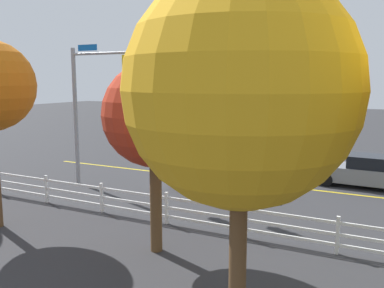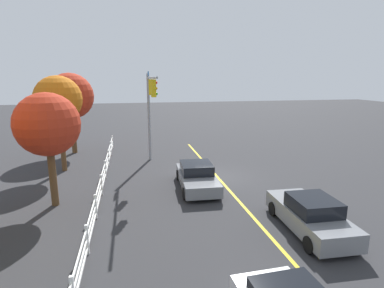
% 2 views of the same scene
% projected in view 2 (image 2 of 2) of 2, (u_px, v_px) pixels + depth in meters
% --- Properties ---
extents(ground_plane, '(120.00, 120.00, 0.00)m').
position_uv_depth(ground_plane, '(218.00, 178.00, 19.36)').
color(ground_plane, '#2D2D30').
extents(lane_center_stripe, '(28.00, 0.16, 0.01)m').
position_uv_depth(lane_center_stripe, '(240.00, 202.00, 15.53)').
color(lane_center_stripe, gold).
rests_on(lane_center_stripe, ground_plane).
extents(signal_assembly, '(7.81, 0.38, 6.67)m').
position_uv_depth(signal_assembly, '(151.00, 101.00, 20.50)').
color(signal_assembly, gray).
rests_on(signal_assembly, ground_plane).
extents(car_0, '(4.73, 2.21, 1.42)m').
position_uv_depth(car_0, '(197.00, 177.00, 17.45)').
color(car_0, slate).
rests_on(car_0, ground_plane).
extents(car_2, '(4.66, 2.07, 1.53)m').
position_uv_depth(car_2, '(310.00, 215.00, 12.49)').
color(car_2, slate).
rests_on(car_2, ground_plane).
extents(white_rail_fence, '(26.10, 0.10, 1.15)m').
position_uv_depth(white_rail_fence, '(99.00, 194.00, 14.99)').
color(white_rail_fence, white).
rests_on(white_rail_fence, ground_plane).
extents(tree_1, '(3.03, 3.03, 5.61)m').
position_uv_depth(tree_1, '(48.00, 125.00, 14.34)').
color(tree_1, brown).
rests_on(tree_1, ground_plane).
extents(tree_2, '(3.06, 3.06, 6.41)m').
position_uv_depth(tree_2, '(58.00, 100.00, 19.79)').
color(tree_2, brown).
rests_on(tree_2, ground_plane).
extents(tree_3, '(3.75, 3.75, 6.65)m').
position_uv_depth(tree_3, '(70.00, 96.00, 24.75)').
color(tree_3, brown).
rests_on(tree_3, ground_plane).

